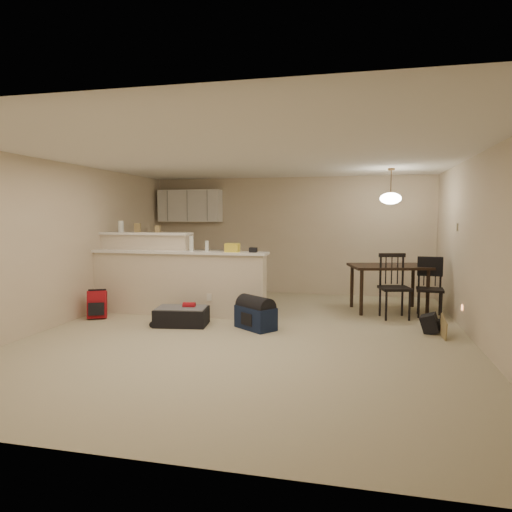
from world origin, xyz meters
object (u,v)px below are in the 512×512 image
(dining_chair_near, at_px, (395,286))
(pendant_lamp, at_px, (391,198))
(red_backpack, at_px, (97,305))
(suitcase, at_px, (182,317))
(dining_table, at_px, (389,271))
(dining_chair_far, at_px, (430,288))
(black_daypack, at_px, (430,324))
(navy_duffel, at_px, (256,318))

(dining_chair_near, bearing_deg, pendant_lamp, 83.03)
(pendant_lamp, height_order, red_backpack, pendant_lamp)
(pendant_lamp, relative_size, suitcase, 0.79)
(dining_table, height_order, dining_chair_far, dining_chair_far)
(pendant_lamp, xyz_separation_m, dining_chair_near, (0.07, -0.58, -1.46))
(dining_chair_near, bearing_deg, black_daypack, -75.90)
(pendant_lamp, bearing_deg, dining_table, 45.00)
(navy_duffel, bearing_deg, red_backpack, -144.69)
(dining_table, bearing_deg, dining_chair_far, -40.82)
(dining_chair_near, bearing_deg, dining_chair_far, 10.64)
(dining_table, xyz_separation_m, red_backpack, (-4.69, -1.67, -0.49))
(pendant_lamp, bearing_deg, black_daypack, -70.37)
(dining_table, xyz_separation_m, suitcase, (-3.16, -1.81, -0.58))
(pendant_lamp, relative_size, dining_chair_near, 0.58)
(dining_chair_near, xyz_separation_m, dining_chair_far, (0.58, 0.26, -0.04))
(dining_chair_near, relative_size, suitcase, 1.35)
(dining_table, height_order, dining_chair_near, dining_chair_near)
(red_backpack, bearing_deg, black_daypack, -22.47)
(dining_chair_far, bearing_deg, navy_duffel, -146.38)
(red_backpack, distance_m, black_daypack, 5.21)
(dining_chair_far, bearing_deg, dining_chair_near, -150.96)
(dining_table, relative_size, red_backpack, 3.30)
(dining_table, relative_size, pendant_lamp, 2.39)
(suitcase, height_order, black_daypack, suitcase)
(red_backpack, bearing_deg, navy_duffel, -27.49)
(red_backpack, relative_size, navy_duffel, 0.72)
(pendant_lamp, height_order, navy_duffel, pendant_lamp)
(red_backpack, bearing_deg, dining_chair_near, -12.36)
(red_backpack, xyz_separation_m, black_daypack, (5.20, 0.25, -0.09))
(navy_duffel, bearing_deg, dining_chair_far, 66.40)
(dining_chair_far, xyz_separation_m, suitcase, (-3.80, -1.48, -0.35))
(dining_chair_far, height_order, black_daypack, dining_chair_far)
(suitcase, bearing_deg, dining_chair_far, 13.29)
(suitcase, xyz_separation_m, black_daypack, (3.66, 0.38, -0.00))
(dining_chair_far, relative_size, black_daypack, 3.28)
(pendant_lamp, distance_m, dining_chair_far, 1.67)
(pendant_lamp, height_order, black_daypack, pendant_lamp)
(dining_chair_far, relative_size, navy_duffel, 1.57)
(pendant_lamp, xyz_separation_m, navy_duffel, (-2.00, -1.78, -1.82))
(pendant_lamp, distance_m, black_daypack, 2.39)
(navy_duffel, height_order, black_daypack, navy_duffel)
(navy_duffel, xyz_separation_m, black_daypack, (2.50, 0.36, -0.04))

